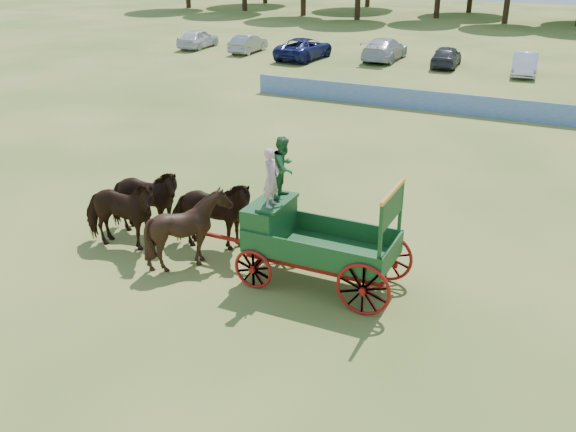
{
  "coord_description": "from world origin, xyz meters",
  "views": [
    {
      "loc": [
        3.57,
        -14.96,
        8.52
      ],
      "look_at": [
        -3.5,
        -0.2,
        1.3
      ],
      "focal_mm": 40.0,
      "sensor_mm": 36.0,
      "label": 1
    }
  ],
  "objects": [
    {
      "name": "horse_lead_right",
      "position": [
        -8.17,
        -0.65,
        1.09
      ],
      "size": [
        2.77,
        1.67,
        2.19
      ],
      "primitive_type": "imported",
      "rotation": [
        0.0,
        0.0,
        1.77
      ],
      "color": "black",
      "rests_on": "ground"
    },
    {
      "name": "sponsor_banner",
      "position": [
        -1.0,
        18.0,
        0.53
      ],
      "size": [
        26.0,
        0.08,
        1.05
      ],
      "primitive_type": "cube",
      "color": "#1F42AC",
      "rests_on": "ground"
    },
    {
      "name": "ground",
      "position": [
        0.0,
        0.0,
        0.0
      ],
      "size": [
        160.0,
        160.0,
        0.0
      ],
      "primitive_type": "plane",
      "color": "#A6994B",
      "rests_on": "ground"
    },
    {
      "name": "parked_cars",
      "position": [
        2.33,
        29.73,
        0.76
      ],
      "size": [
        58.46,
        7.76,
        1.63
      ],
      "color": "silver",
      "rests_on": "ground"
    },
    {
      "name": "horse_lead_left",
      "position": [
        -8.17,
        -1.75,
        1.09
      ],
      "size": [
        2.74,
        1.58,
        2.19
      ],
      "primitive_type": "imported",
      "rotation": [
        0.0,
        0.0,
        1.73
      ],
      "color": "black",
      "rests_on": "ground"
    },
    {
      "name": "horse_wheel_left",
      "position": [
        -5.77,
        -1.75,
        1.09
      ],
      "size": [
        2.2,
        2.01,
        2.19
      ],
      "primitive_type": "imported",
      "rotation": [
        0.0,
        0.0,
        1.7
      ],
      "color": "black",
      "rests_on": "ground"
    },
    {
      "name": "horse_wheel_right",
      "position": [
        -5.77,
        -0.65,
        1.09
      ],
      "size": [
        2.8,
        1.8,
        2.19
      ],
      "primitive_type": "imported",
      "rotation": [
        0.0,
        0.0,
        1.83
      ],
      "color": "black",
      "rests_on": "ground"
    },
    {
      "name": "farm_dray",
      "position": [
        -2.82,
        -1.16,
        1.67
      ],
      "size": [
        6.0,
        2.0,
        3.79
      ],
      "color": "maroon",
      "rests_on": "ground"
    }
  ]
}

